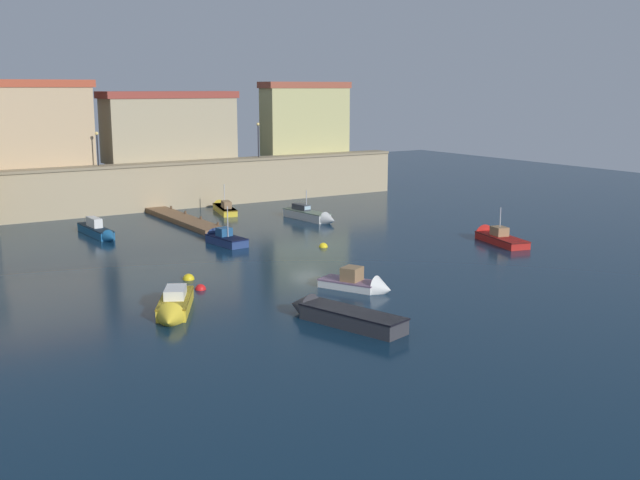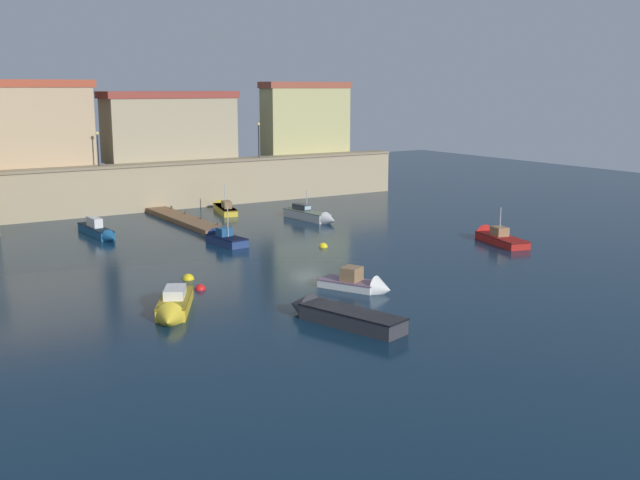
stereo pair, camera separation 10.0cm
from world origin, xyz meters
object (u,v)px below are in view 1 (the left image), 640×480
at_px(moored_boat_7, 99,231).
at_px(mooring_buoy_1, 323,247).
at_px(moored_boat_5, 361,284).
at_px(mooring_buoy_2, 201,290).
at_px(moored_boat_1, 223,208).
at_px(moored_boat_2, 174,306).
at_px(quay_lamp_0, 97,143).
at_px(moored_boat_3, 221,238).
at_px(quay_lamp_1, 258,134).
at_px(moored_boat_4, 494,237).
at_px(moored_boat_6, 312,215).
at_px(moored_boat_0, 338,314).
at_px(mooring_buoy_0, 189,279).

relative_size(moored_boat_7, mooring_buoy_1, 10.61).
xyz_separation_m(moored_boat_5, mooring_buoy_2, (-8.17, 5.30, -0.37)).
height_order(moored_boat_1, moored_boat_2, moored_boat_1).
relative_size(quay_lamp_0, moored_boat_2, 0.52).
distance_m(moored_boat_3, mooring_buoy_1, 8.16).
xyz_separation_m(moored_boat_1, moored_boat_5, (-5.71, -31.57, -0.02)).
bearing_deg(quay_lamp_1, moored_boat_4, -79.61).
height_order(moored_boat_6, mooring_buoy_1, moored_boat_6).
height_order(quay_lamp_0, moored_boat_4, quay_lamp_0).
distance_m(moored_boat_3, mooring_buoy_2, 14.05).
bearing_deg(moored_boat_1, moored_boat_5, -176.56).
relative_size(moored_boat_0, moored_boat_4, 1.08).
bearing_deg(moored_boat_6, quay_lamp_0, -138.06).
relative_size(quay_lamp_0, moored_boat_6, 0.46).
distance_m(moored_boat_1, moored_boat_3, 15.69).
bearing_deg(mooring_buoy_1, moored_boat_1, 87.50).
distance_m(quay_lamp_0, moored_boat_3, 20.23).
bearing_deg(mooring_buoy_1, mooring_buoy_2, -153.22).
bearing_deg(moored_boat_3, moored_boat_5, 176.49).
height_order(moored_boat_0, moored_boat_1, moored_boat_1).
distance_m(quay_lamp_1, mooring_buoy_2, 37.68).
xyz_separation_m(quay_lamp_0, moored_boat_4, (22.57, -29.60, -6.47)).
bearing_deg(quay_lamp_1, moored_boat_6, -97.55).
bearing_deg(quay_lamp_1, moored_boat_7, -152.07).
relative_size(quay_lamp_0, moored_boat_4, 0.47).
xyz_separation_m(mooring_buoy_1, mooring_buoy_2, (-13.02, -6.57, 0.00)).
distance_m(moored_boat_2, moored_boat_7, 24.22).
xyz_separation_m(moored_boat_2, moored_boat_4, (29.06, 5.36, -0.07)).
bearing_deg(quay_lamp_0, mooring_buoy_2, -95.89).
height_order(quay_lamp_0, mooring_buoy_0, quay_lamp_0).
xyz_separation_m(quay_lamp_0, moored_boat_3, (3.88, -18.78, -6.44)).
height_order(quay_lamp_1, moored_boat_0, quay_lamp_1).
distance_m(quay_lamp_0, moored_boat_4, 37.78).
xyz_separation_m(quay_lamp_0, mooring_buoy_0, (-2.83, -28.21, -6.85)).
height_order(moored_boat_1, moored_boat_3, moored_boat_3).
height_order(quay_lamp_1, moored_boat_2, quay_lamp_1).
bearing_deg(quay_lamp_0, mooring_buoy_1, -68.01).
bearing_deg(mooring_buoy_0, mooring_buoy_2, -97.60).
bearing_deg(moored_boat_7, moored_boat_5, 15.51).
bearing_deg(moored_boat_0, mooring_buoy_2, 1.94).
height_order(moored_boat_6, mooring_buoy_2, moored_boat_6).
bearing_deg(moored_boat_3, moored_boat_2, 140.23).
bearing_deg(mooring_buoy_2, moored_boat_4, 2.93).
relative_size(quay_lamp_1, mooring_buoy_2, 5.45).
bearing_deg(moored_boat_6, moored_boat_0, -35.44).
bearing_deg(mooring_buoy_1, moored_boat_0, -120.33).
xyz_separation_m(moored_boat_6, moored_boat_7, (-18.79, 2.78, -0.01)).
distance_m(moored_boat_5, mooring_buoy_2, 9.74).
xyz_separation_m(moored_boat_3, mooring_buoy_1, (5.95, -5.57, -0.41)).
bearing_deg(moored_boat_3, moored_boat_1, -32.83).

